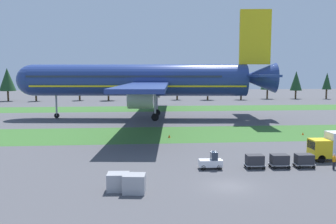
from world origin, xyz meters
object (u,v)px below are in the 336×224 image
object	(u,v)px
taxiway_marker_0	(169,136)
uld_container_0	(118,182)
baggage_tug	(211,162)
cargo_dolly_third	(304,159)
airliner	(145,80)
cargo_dolly_second	(279,160)
cargo_dolly_lead	(255,160)
uld_container_1	(134,184)
taxiway_marker_1	(303,134)
ground_crew_marshaller	(334,161)

from	to	relation	value
taxiway_marker_0	uld_container_0	bearing A→B (deg)	-105.17
baggage_tug	cargo_dolly_third	bearing A→B (deg)	-90.00
airliner	cargo_dolly_second	size ratio (longest dim) A/B	34.06
cargo_dolly_lead	uld_container_1	distance (m)	15.49
taxiway_marker_1	cargo_dolly_second	bearing A→B (deg)	-121.68
airliner	cargo_dolly_second	bearing A→B (deg)	-156.89
ground_crew_marshaller	taxiway_marker_0	bearing A→B (deg)	-96.09
airliner	cargo_dolly_second	distance (m)	49.22
baggage_tug	taxiway_marker_1	xyz separation A→B (m)	(20.72, 20.53, -0.58)
baggage_tug	uld_container_1	distance (m)	11.39
baggage_tug	cargo_dolly_second	size ratio (longest dim) A/B	1.18
baggage_tug	cargo_dolly_third	world-z (taller)	baggage_tug
uld_container_0	taxiway_marker_0	bearing A→B (deg)	74.83
airliner	cargo_dolly_lead	distance (m)	48.38
cargo_dolly_lead	baggage_tug	bearing A→B (deg)	90.00
cargo_dolly_third	uld_container_0	xyz separation A→B (m)	(-20.96, -6.35, -0.10)
uld_container_0	taxiway_marker_1	world-z (taller)	uld_container_0
cargo_dolly_lead	uld_container_0	xyz separation A→B (m)	(-15.16, -6.51, -0.10)
ground_crew_marshaller	uld_container_0	xyz separation A→B (m)	(-23.99, -5.34, -0.12)
uld_container_0	taxiway_marker_1	bearing A→B (deg)	41.36
cargo_dolly_second	taxiway_marker_1	xyz separation A→B (m)	(12.80, 20.73, -0.69)
airliner	baggage_tug	size ratio (longest dim) A/B	28.95
taxiway_marker_0	taxiway_marker_1	size ratio (longest dim) A/B	1.20
cargo_dolly_second	ground_crew_marshaller	size ratio (longest dim) A/B	1.29
baggage_tug	cargo_dolly_lead	world-z (taller)	baggage_tug
airliner	taxiway_marker_1	distance (m)	38.35
baggage_tug	ground_crew_marshaller	distance (m)	13.91
taxiway_marker_0	cargo_dolly_third	bearing A→B (deg)	-55.63
uld_container_1	cargo_dolly_second	bearing A→B (deg)	23.45
baggage_tug	ground_crew_marshaller	size ratio (longest dim) A/B	1.51
taxiway_marker_1	cargo_dolly_third	bearing A→B (deg)	-115.44
baggage_tug	uld_container_0	bearing A→B (deg)	124.72
airliner	cargo_dolly_lead	xyz separation A→B (m)	(11.40, -46.29, -8.24)
cargo_dolly_lead	uld_container_0	world-z (taller)	uld_container_0
ground_crew_marshaller	taxiway_marker_0	xyz separation A→B (m)	(-16.80, 21.15, -0.67)
baggage_tug	uld_container_0	distance (m)	12.12
cargo_dolly_lead	ground_crew_marshaller	bearing A→B (deg)	-96.00
ground_crew_marshaller	uld_container_0	bearing A→B (deg)	-31.99
airliner	uld_container_0	size ratio (longest dim) A/B	38.12
baggage_tug	airliner	bearing A→B (deg)	9.38
cargo_dolly_third	taxiway_marker_1	bearing A→B (deg)	-23.93
baggage_tug	cargo_dolly_lead	xyz separation A→B (m)	(5.02, -0.13, 0.10)
uld_container_0	taxiway_marker_0	xyz separation A→B (m)	(7.19, 26.50, -0.55)
cargo_dolly_lead	uld_container_1	xyz separation A→B (m)	(-13.68, -7.27, -0.06)
airliner	uld_container_0	bearing A→B (deg)	-178.11
airliner	taxiway_marker_0	world-z (taller)	airliner
ground_crew_marshaller	uld_container_0	distance (m)	24.57
cargo_dolly_lead	taxiway_marker_0	size ratio (longest dim) A/B	4.04
ground_crew_marshaller	uld_container_1	bearing A→B (deg)	-29.37
airliner	taxiway_marker_0	xyz separation A→B (m)	(3.42, -26.30, -8.88)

